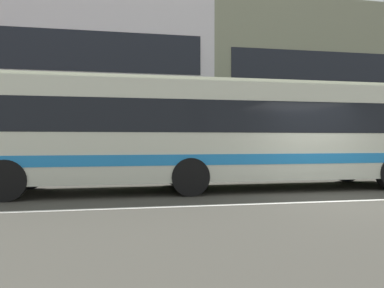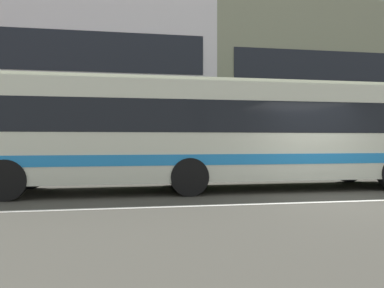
# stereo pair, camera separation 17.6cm
# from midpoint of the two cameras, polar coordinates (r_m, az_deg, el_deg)

# --- Properties ---
(ground_plane) EXTENTS (160.00, 160.00, 0.00)m
(ground_plane) POSITION_cam_midpoint_polar(r_m,az_deg,el_deg) (9.49, 21.90, -8.27)
(ground_plane) COLOR #424038
(lane_centre_line) EXTENTS (60.00, 0.16, 0.01)m
(lane_centre_line) POSITION_cam_midpoint_polar(r_m,az_deg,el_deg) (9.49, 21.90, -8.25)
(lane_centre_line) COLOR silver
(lane_centre_line) RESTS_ON ground_plane
(hedge_row_far) EXTENTS (19.67, 1.10, 1.10)m
(hedge_row_far) POSITION_cam_midpoint_polar(r_m,az_deg,el_deg) (16.94, 20.75, -2.53)
(hedge_row_far) COLOR #15471A
(hedge_row_far) RESTS_ON ground_plane
(apartment_block_left) EXTENTS (19.16, 8.50, 10.14)m
(apartment_block_left) POSITION_cam_midpoint_polar(r_m,az_deg,el_deg) (23.83, -22.73, 9.26)
(apartment_block_left) COLOR silver
(apartment_block_left) RESTS_ON ground_plane
(apartment_block_right) EXTENTS (22.80, 8.50, 9.44)m
(apartment_block_right) POSITION_cam_midpoint_polar(r_m,az_deg,el_deg) (28.20, 24.36, 7.17)
(apartment_block_right) COLOR gray
(apartment_block_right) RESTS_ON ground_plane
(transit_bus) EXTENTS (12.53, 2.66, 3.14)m
(transit_bus) POSITION_cam_midpoint_polar(r_m,az_deg,el_deg) (10.77, 2.24, 2.07)
(transit_bus) COLOR beige
(transit_bus) RESTS_ON ground_plane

